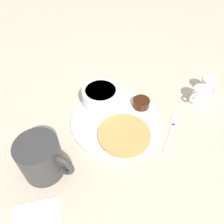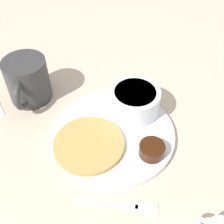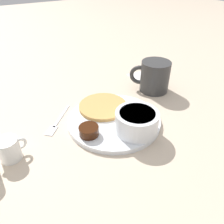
{
  "view_description": "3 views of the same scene",
  "coord_description": "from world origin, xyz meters",
  "px_view_note": "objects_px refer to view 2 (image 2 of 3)",
  "views": [
    {
      "loc": [
        -0.14,
        -0.36,
        0.45
      ],
      "look_at": [
        -0.01,
        -0.0,
        0.05
      ],
      "focal_mm": 35.0,
      "sensor_mm": 36.0,
      "label": 1
    },
    {
      "loc": [
        0.28,
        -0.22,
        0.44
      ],
      "look_at": [
        -0.01,
        0.01,
        0.05
      ],
      "focal_mm": 45.0,
      "sensor_mm": 36.0,
      "label": 2
    },
    {
      "loc": [
        0.24,
        0.38,
        0.35
      ],
      "look_at": [
        0.01,
        -0.0,
        0.03
      ],
      "focal_mm": 35.0,
      "sensor_mm": 36.0,
      "label": 3
    }
  ],
  "objects_px": {
    "plate": "(113,133)",
    "fork": "(127,206)",
    "coffee_mug": "(27,81)",
    "bowl": "(135,100)"
  },
  "relations": [
    {
      "from": "plate",
      "to": "bowl",
      "type": "height_order",
      "value": "bowl"
    },
    {
      "from": "plate",
      "to": "fork",
      "type": "xyz_separation_m",
      "value": [
        0.13,
        -0.07,
        -0.0
      ]
    },
    {
      "from": "plate",
      "to": "coffee_mug",
      "type": "height_order",
      "value": "coffee_mug"
    },
    {
      "from": "bowl",
      "to": "fork",
      "type": "bearing_deg",
      "value": -43.77
    },
    {
      "from": "fork",
      "to": "coffee_mug",
      "type": "bearing_deg",
      "value": -179.17
    },
    {
      "from": "bowl",
      "to": "coffee_mug",
      "type": "bearing_deg",
      "value": -140.43
    },
    {
      "from": "coffee_mug",
      "to": "bowl",
      "type": "bearing_deg",
      "value": 39.57
    },
    {
      "from": "bowl",
      "to": "fork",
      "type": "height_order",
      "value": "bowl"
    },
    {
      "from": "plate",
      "to": "coffee_mug",
      "type": "distance_m",
      "value": 0.22
    },
    {
      "from": "plate",
      "to": "fork",
      "type": "bearing_deg",
      "value": -29.45
    }
  ]
}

